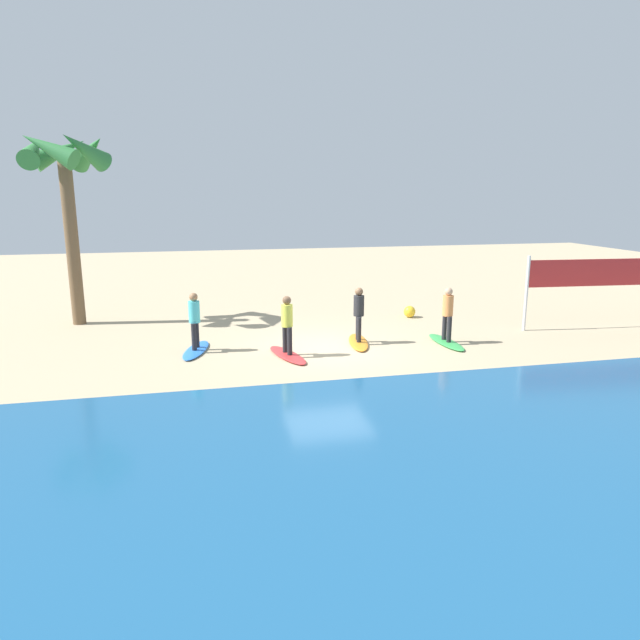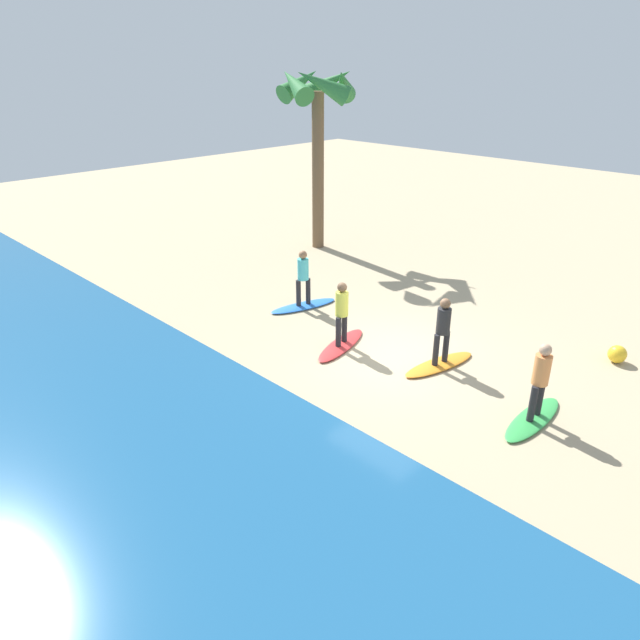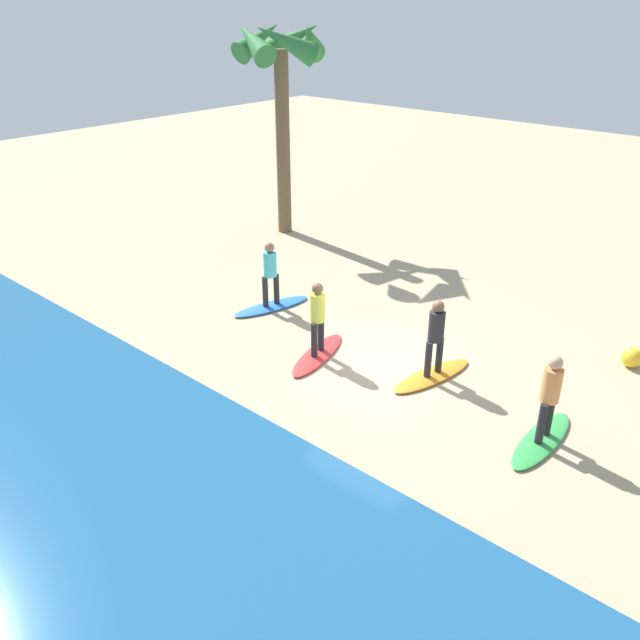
% 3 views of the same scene
% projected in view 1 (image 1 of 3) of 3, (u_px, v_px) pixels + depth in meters
% --- Properties ---
extents(ground_plane, '(60.00, 60.00, 0.00)m').
position_uv_depth(ground_plane, '(328.00, 348.00, 16.79)').
color(ground_plane, tan).
extents(surfboard_green, '(0.61, 2.11, 0.09)m').
position_uv_depth(surfboard_green, '(446.00, 342.00, 17.34)').
color(surfboard_green, green).
rests_on(surfboard_green, ground).
extents(surfer_green, '(0.32, 0.46, 1.64)m').
position_uv_depth(surfer_green, '(448.00, 310.00, 17.12)').
color(surfer_green, '#232328').
rests_on(surfer_green, surfboard_green).
extents(surfboard_orange, '(0.95, 2.17, 0.09)m').
position_uv_depth(surfboard_orange, '(358.00, 342.00, 17.33)').
color(surfboard_orange, orange).
rests_on(surfboard_orange, ground).
extents(surfer_orange, '(0.32, 0.45, 1.64)m').
position_uv_depth(surfer_orange, '(359.00, 310.00, 17.11)').
color(surfer_orange, '#232328').
rests_on(surfer_orange, surfboard_orange).
extents(surfboard_red, '(1.08, 2.17, 0.09)m').
position_uv_depth(surfboard_red, '(287.00, 355.00, 15.97)').
color(surfboard_red, red).
rests_on(surfboard_red, ground).
extents(surfer_red, '(0.32, 0.45, 1.64)m').
position_uv_depth(surfer_red, '(287.00, 321.00, 15.75)').
color(surfer_red, '#232328').
rests_on(surfer_red, surfboard_red).
extents(surfboard_blue, '(1.07, 2.17, 0.09)m').
position_uv_depth(surfboard_blue, '(196.00, 350.00, 16.46)').
color(surfboard_blue, blue).
rests_on(surfboard_blue, ground).
extents(surfer_blue, '(0.32, 0.45, 1.64)m').
position_uv_depth(surfer_blue, '(194.00, 317.00, 16.24)').
color(surfer_blue, '#232328').
rests_on(surfer_blue, surfboard_blue).
extents(palm_tree, '(2.88, 3.03, 6.58)m').
position_uv_depth(palm_tree, '(65.00, 169.00, 18.80)').
color(palm_tree, brown).
rests_on(palm_tree, ground).
extents(beach_ball, '(0.43, 0.43, 0.43)m').
position_uv_depth(beach_ball, '(410.00, 312.00, 20.92)').
color(beach_ball, yellow).
rests_on(beach_ball, ground).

